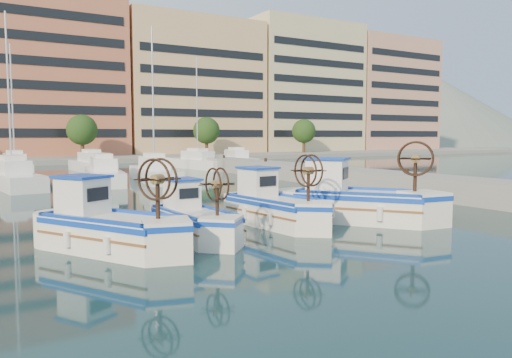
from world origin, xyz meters
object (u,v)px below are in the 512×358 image
object	(u,v)px
fishing_boat_a	(108,226)
fishing_boat_d	(356,200)
fishing_boat_b	(193,218)
fishing_boat_c	(274,205)

from	to	relation	value
fishing_boat_a	fishing_boat_d	xyz separation A→B (m)	(9.89, 0.14, 0.11)
fishing_boat_b	fishing_boat_d	xyz separation A→B (m)	(6.93, -0.33, 0.21)
fishing_boat_a	fishing_boat_b	size ratio (longest dim) A/B	1.16
fishing_boat_a	fishing_boat_c	bearing A→B (deg)	-19.54
fishing_boat_c	fishing_boat_d	bearing A→B (deg)	-24.03
fishing_boat_b	fishing_boat_d	bearing A→B (deg)	-4.54
fishing_boat_a	fishing_boat_c	xyz separation A→B (m)	(6.64, 1.18, -0.01)
fishing_boat_b	fishing_boat_d	size ratio (longest dim) A/B	0.77
fishing_boat_b	fishing_boat_c	world-z (taller)	fishing_boat_c
fishing_boat_c	fishing_boat_d	size ratio (longest dim) A/B	0.88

